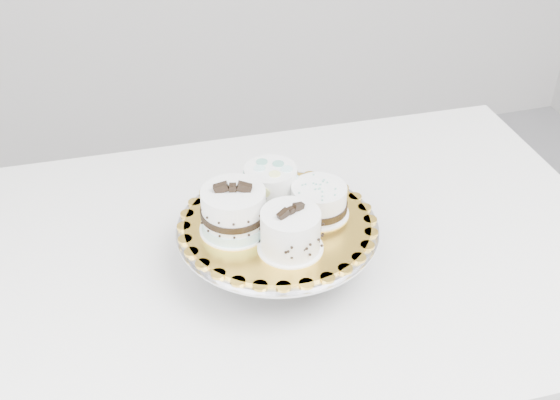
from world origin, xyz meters
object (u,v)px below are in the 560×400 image
object	(u,v)px
cake_stand	(278,238)
cake_banded	(234,212)
cake_board	(278,223)
cake_ribbon	(319,201)
cake_dots	(271,184)
table	(286,275)
cake_swirl	(290,232)

from	to	relation	value
cake_stand	cake_banded	distance (m)	0.11
cake_board	cake_banded	world-z (taller)	cake_banded
cake_ribbon	cake_dots	bearing A→B (deg)	158.72
cake_stand	cake_dots	distance (m)	0.10
cake_board	cake_ribbon	distance (m)	0.08
cake_banded	cake_board	bearing A→B (deg)	12.82
table	cake_ribbon	world-z (taller)	cake_ribbon
cake_swirl	cake_dots	world-z (taller)	cake_swirl
cake_stand	cake_board	bearing A→B (deg)	-90.00
cake_stand	cake_ribbon	size ratio (longest dim) A/B	2.87
cake_swirl	cake_dots	xyz separation A→B (m)	(0.01, 0.14, 0.00)
cake_ribbon	cake_stand	bearing A→B (deg)	-156.77
table	cake_stand	xyz separation A→B (m)	(-0.03, -0.04, 0.14)
table	cake_swirl	bearing A→B (deg)	-101.56
cake_board	cake_swirl	size ratio (longest dim) A/B	2.51
table	cake_dots	xyz separation A→B (m)	(-0.02, 0.02, 0.21)
cake_swirl	cake_dots	size ratio (longest dim) A/B	1.10
cake_banded	cake_ribbon	distance (m)	0.16
cake_stand	cake_banded	xyz separation A→B (m)	(-0.08, 0.00, 0.07)
cake_dots	cake_ribbon	distance (m)	0.10
cake_banded	cake_ribbon	bearing A→B (deg)	15.59
cake_board	cake_dots	world-z (taller)	cake_dots
cake_stand	cake_ribbon	xyz separation A→B (m)	(0.08, 0.01, 0.06)
table	cake_banded	xyz separation A→B (m)	(-0.11, -0.04, 0.21)
cake_dots	cake_board	bearing A→B (deg)	-78.07
cake_banded	cake_swirl	bearing A→B (deg)	-30.44
cake_swirl	cake_ribbon	bearing A→B (deg)	22.06
cake_stand	cake_ribbon	world-z (taller)	cake_ribbon
cake_dots	cake_stand	bearing A→B (deg)	-78.07
table	cake_swirl	size ratio (longest dim) A/B	10.11
cake_swirl	cake_ribbon	distance (m)	0.11
cake_stand	cake_dots	size ratio (longest dim) A/B	3.00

